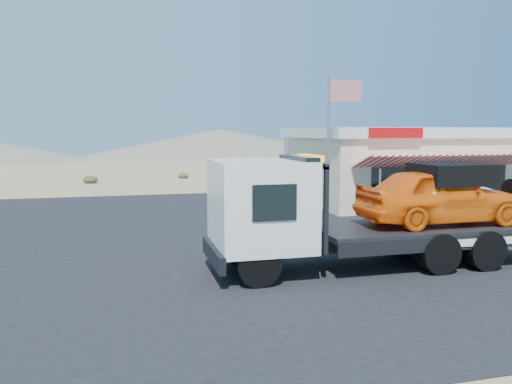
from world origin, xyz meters
TOP-DOWN VIEW (x-y plane):
  - ground at (0.00, 0.00)m, footprint 120.00×120.00m
  - asphalt_lot at (2.00, 3.00)m, footprint 32.00×24.00m
  - tow_truck at (2.96, -2.74)m, footprint 9.25×2.74m
  - white_sedan at (9.98, 2.30)m, footprint 4.88×1.78m
  - jerky_store at (10.50, 8.97)m, footprint 10.40×9.97m
  - flagpole at (4.93, 4.50)m, footprint 1.55×0.10m
  - distant_hills at (-9.77, 55.14)m, footprint 126.00×48.00m

SIDE VIEW (x-z plane):
  - ground at x=0.00m, z-range 0.00..0.00m
  - asphalt_lot at x=2.00m, z-range 0.00..0.02m
  - white_sedan at x=9.98m, z-range 0.02..1.62m
  - tow_truck at x=2.96m, z-range 0.12..3.21m
  - distant_hills at x=-9.77m, z-range -0.21..3.99m
  - jerky_store at x=10.50m, z-range 0.04..3.94m
  - flagpole at x=4.93m, z-range 0.76..6.76m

